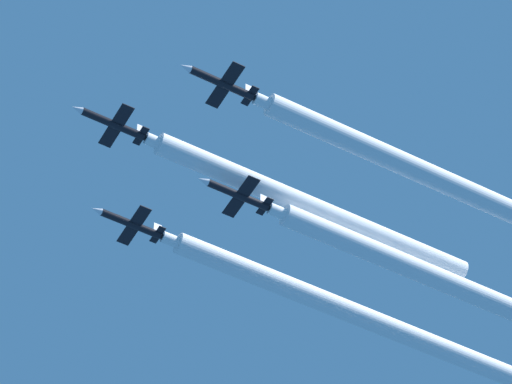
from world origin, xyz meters
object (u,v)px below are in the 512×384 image
object	(u,v)px
jet_lead	(111,123)
jet_slot	(236,194)
jet_right_wingman	(129,223)
jet_left_wingman	(220,82)

from	to	relation	value
jet_lead	jet_slot	xyz separation A→B (m)	(-0.92, -18.64, -5.06)
jet_right_wingman	jet_slot	xyz separation A→B (m)	(-14.00, -9.46, -2.71)
jet_right_wingman	jet_slot	size ratio (longest dim) A/B	1.00
jet_left_wingman	jet_right_wingman	distance (m)	27.47
jet_lead	jet_slot	size ratio (longest dim) A/B	1.00
jet_right_wingman	jet_slot	world-z (taller)	jet_right_wingman
jet_lead	jet_slot	bearing A→B (deg)	-92.84
jet_lead	jet_right_wingman	distance (m)	16.15
jet_lead	jet_left_wingman	size ratio (longest dim) A/B	1.00
jet_slot	jet_right_wingman	bearing A→B (deg)	34.04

